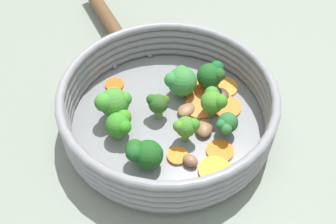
{
  "coord_description": "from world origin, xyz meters",
  "views": [
    {
      "loc": [
        -0.11,
        0.35,
        0.45
      ],
      "look_at": [
        0.0,
        0.0,
        0.03
      ],
      "focal_mm": 42.0,
      "sensor_mm": 36.0,
      "label": 1
    }
  ],
  "objects_px": {
    "carrot_slice_7": "(177,156)",
    "mushroom_piece_1": "(222,94)",
    "broccoli_floret_4": "(158,103)",
    "broccoli_floret_7": "(120,124)",
    "broccoli_floret_2": "(226,126)",
    "carrot_slice_0": "(198,91)",
    "skillet": "(168,122)",
    "mushroom_piece_0": "(186,110)",
    "carrot_slice_3": "(224,87)",
    "carrot_slice_8": "(226,107)",
    "mushroom_piece_3": "(204,128)",
    "broccoli_floret_6": "(181,81)",
    "carrot_slice_6": "(215,171)",
    "mushroom_piece_2": "(190,161)",
    "broccoli_floret_0": "(186,127)",
    "broccoli_floret_8": "(212,74)",
    "broccoli_floret_5": "(113,103)",
    "carrot_slice_2": "(117,124)",
    "broccoli_floret_3": "(143,153)",
    "carrot_slice_1": "(200,107)",
    "carrot_slice_4": "(220,151)",
    "broccoli_floret_1": "(213,100)",
    "carrot_slice_5": "(115,85)"
  },
  "relations": [
    {
      "from": "broccoli_floret_1",
      "to": "broccoli_floret_2",
      "type": "relative_size",
      "value": 1.26
    },
    {
      "from": "broccoli_floret_2",
      "to": "broccoli_floret_3",
      "type": "height_order",
      "value": "broccoli_floret_3"
    },
    {
      "from": "carrot_slice_8",
      "to": "mushroom_piece_3",
      "type": "bearing_deg",
      "value": 68.8
    },
    {
      "from": "mushroom_piece_1",
      "to": "broccoli_floret_5",
      "type": "bearing_deg",
      "value": 32.89
    },
    {
      "from": "carrot_slice_3",
      "to": "broccoli_floret_0",
      "type": "xyz_separation_m",
      "value": [
        0.03,
        0.12,
        0.03
      ]
    },
    {
      "from": "carrot_slice_7",
      "to": "mushroom_piece_1",
      "type": "distance_m",
      "value": 0.13
    },
    {
      "from": "carrot_slice_3",
      "to": "broccoli_floret_5",
      "type": "bearing_deg",
      "value": 38.13
    },
    {
      "from": "carrot_slice_7",
      "to": "mushroom_piece_1",
      "type": "relative_size",
      "value": 1.09
    },
    {
      "from": "carrot_slice_8",
      "to": "broccoli_floret_4",
      "type": "xyz_separation_m",
      "value": [
        0.09,
        0.04,
        0.02
      ]
    },
    {
      "from": "carrot_slice_2",
      "to": "broccoli_floret_0",
      "type": "bearing_deg",
      "value": -177.63
    },
    {
      "from": "carrot_slice_0",
      "to": "mushroom_piece_2",
      "type": "relative_size",
      "value": 2.22
    },
    {
      "from": "carrot_slice_5",
      "to": "mushroom_piece_0",
      "type": "relative_size",
      "value": 0.98
    },
    {
      "from": "skillet",
      "to": "mushroom_piece_0",
      "type": "height_order",
      "value": "mushroom_piece_0"
    },
    {
      "from": "carrot_slice_4",
      "to": "broccoli_floret_3",
      "type": "height_order",
      "value": "broccoli_floret_3"
    },
    {
      "from": "carrot_slice_1",
      "to": "carrot_slice_4",
      "type": "distance_m",
      "value": 0.08
    },
    {
      "from": "skillet",
      "to": "carrot_slice_8",
      "type": "relative_size",
      "value": 6.39
    },
    {
      "from": "skillet",
      "to": "carrot_slice_3",
      "type": "distance_m",
      "value": 0.11
    },
    {
      "from": "broccoli_floret_2",
      "to": "broccoli_floret_1",
      "type": "bearing_deg",
      "value": -50.48
    },
    {
      "from": "carrot_slice_4",
      "to": "broccoli_floret_3",
      "type": "relative_size",
      "value": 0.75
    },
    {
      "from": "broccoli_floret_3",
      "to": "mushroom_piece_1",
      "type": "height_order",
      "value": "broccoli_floret_3"
    },
    {
      "from": "carrot_slice_3",
      "to": "broccoli_floret_5",
      "type": "distance_m",
      "value": 0.18
    },
    {
      "from": "broccoli_floret_5",
      "to": "carrot_slice_7",
      "type": "bearing_deg",
      "value": 159.82
    },
    {
      "from": "carrot_slice_1",
      "to": "carrot_slice_8",
      "type": "xyz_separation_m",
      "value": [
        -0.04,
        -0.01,
        -0.0
      ]
    },
    {
      "from": "broccoli_floret_4",
      "to": "broccoli_floret_7",
      "type": "distance_m",
      "value": 0.06
    },
    {
      "from": "carrot_slice_8",
      "to": "broccoli_floret_5",
      "type": "bearing_deg",
      "value": 24.17
    },
    {
      "from": "carrot_slice_1",
      "to": "broccoli_floret_8",
      "type": "distance_m",
      "value": 0.05
    },
    {
      "from": "broccoli_floret_6",
      "to": "carrot_slice_0",
      "type": "bearing_deg",
      "value": -151.95
    },
    {
      "from": "broccoli_floret_0",
      "to": "broccoli_floret_8",
      "type": "bearing_deg",
      "value": -94.88
    },
    {
      "from": "broccoli_floret_2",
      "to": "broccoli_floret_6",
      "type": "bearing_deg",
      "value": -35.79
    },
    {
      "from": "carrot_slice_6",
      "to": "mushroom_piece_2",
      "type": "distance_m",
      "value": 0.03
    },
    {
      "from": "carrot_slice_0",
      "to": "mushroom_piece_1",
      "type": "distance_m",
      "value": 0.04
    },
    {
      "from": "mushroom_piece_3",
      "to": "carrot_slice_4",
      "type": "bearing_deg",
      "value": 136.54
    },
    {
      "from": "carrot_slice_0",
      "to": "carrot_slice_4",
      "type": "distance_m",
      "value": 0.12
    },
    {
      "from": "carrot_slice_8",
      "to": "broccoli_floret_2",
      "type": "distance_m",
      "value": 0.06
    },
    {
      "from": "carrot_slice_7",
      "to": "broccoli_floret_8",
      "type": "relative_size",
      "value": 0.6
    },
    {
      "from": "carrot_slice_0",
      "to": "carrot_slice_3",
      "type": "height_order",
      "value": "same"
    },
    {
      "from": "carrot_slice_8",
      "to": "broccoli_floret_3",
      "type": "relative_size",
      "value": 0.92
    },
    {
      "from": "carrot_slice_3",
      "to": "broccoli_floret_6",
      "type": "relative_size",
      "value": 0.88
    },
    {
      "from": "carrot_slice_4",
      "to": "broccoli_floret_8",
      "type": "xyz_separation_m",
      "value": [
        0.04,
        -0.11,
        0.03
      ]
    },
    {
      "from": "carrot_slice_8",
      "to": "broccoli_floret_2",
      "type": "relative_size",
      "value": 1.2
    },
    {
      "from": "broccoli_floret_0",
      "to": "broccoli_floret_5",
      "type": "height_order",
      "value": "broccoli_floret_5"
    },
    {
      "from": "carrot_slice_3",
      "to": "mushroom_piece_2",
      "type": "height_order",
      "value": "mushroom_piece_2"
    },
    {
      "from": "carrot_slice_7",
      "to": "broccoli_floret_2",
      "type": "distance_m",
      "value": 0.08
    },
    {
      "from": "skillet",
      "to": "carrot_slice_0",
      "type": "height_order",
      "value": "carrot_slice_0"
    },
    {
      "from": "carrot_slice_4",
      "to": "broccoli_floret_8",
      "type": "relative_size",
      "value": 0.79
    },
    {
      "from": "carrot_slice_8",
      "to": "carrot_slice_7",
      "type": "bearing_deg",
      "value": 67.73
    },
    {
      "from": "carrot_slice_1",
      "to": "broccoli_floret_6",
      "type": "distance_m",
      "value": 0.05
    },
    {
      "from": "carrot_slice_4",
      "to": "broccoli_floret_1",
      "type": "distance_m",
      "value": 0.07
    },
    {
      "from": "broccoli_floret_4",
      "to": "broccoli_floret_8",
      "type": "relative_size",
      "value": 0.88
    },
    {
      "from": "carrot_slice_0",
      "to": "broccoli_floret_6",
      "type": "distance_m",
      "value": 0.04
    }
  ]
}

